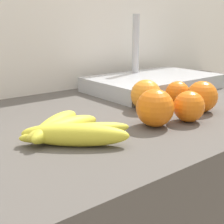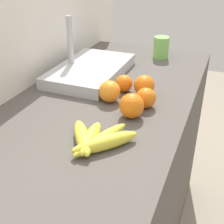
# 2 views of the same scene
# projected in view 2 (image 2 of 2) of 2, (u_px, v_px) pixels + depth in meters

# --- Properties ---
(counter) EXTENTS (1.65, 0.62, 0.89)m
(counter) POSITION_uv_depth(u_px,v_px,m) (91.00, 213.00, 1.20)
(counter) COLOR #514C47
(counter) RESTS_ON ground
(wall_back) EXTENTS (2.05, 0.06, 1.30)m
(wall_back) POSITION_uv_depth(u_px,v_px,m) (13.00, 151.00, 1.21)
(wall_back) COLOR silver
(wall_back) RESTS_ON ground
(banana_bunch) EXTENTS (0.21, 0.22, 0.04)m
(banana_bunch) POSITION_uv_depth(u_px,v_px,m) (95.00, 139.00, 0.84)
(banana_bunch) COLOR yellow
(banana_bunch) RESTS_ON counter
(orange_front) EXTENTS (0.07, 0.07, 0.07)m
(orange_front) POSITION_uv_depth(u_px,v_px,m) (124.00, 83.00, 1.14)
(orange_front) COLOR orange
(orange_front) RESTS_ON counter
(orange_far_right) EXTENTS (0.08, 0.08, 0.08)m
(orange_far_right) POSITION_uv_depth(u_px,v_px,m) (144.00, 85.00, 1.11)
(orange_far_right) COLOR orange
(orange_far_right) RESTS_ON counter
(orange_back_left) EXTENTS (0.08, 0.08, 0.08)m
(orange_back_left) POSITION_uv_depth(u_px,v_px,m) (132.00, 106.00, 0.96)
(orange_back_left) COLOR orange
(orange_back_left) RESTS_ON counter
(orange_center) EXTENTS (0.08, 0.08, 0.08)m
(orange_center) POSITION_uv_depth(u_px,v_px,m) (109.00, 91.00, 1.06)
(orange_center) COLOR orange
(orange_center) RESTS_ON counter
(orange_back_right) EXTENTS (0.07, 0.07, 0.07)m
(orange_back_right) POSITION_uv_depth(u_px,v_px,m) (146.00, 98.00, 1.03)
(orange_back_right) COLOR orange
(orange_back_right) RESTS_ON counter
(sink_basin) EXTENTS (0.42, 0.26, 0.24)m
(sink_basin) POSITION_uv_depth(u_px,v_px,m) (90.00, 70.00, 1.29)
(sink_basin) COLOR #B7BABF
(sink_basin) RESTS_ON counter
(mug) EXTENTS (0.07, 0.07, 0.10)m
(mug) POSITION_uv_depth(u_px,v_px,m) (161.00, 48.00, 1.48)
(mug) COLOR #78BF56
(mug) RESTS_ON counter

